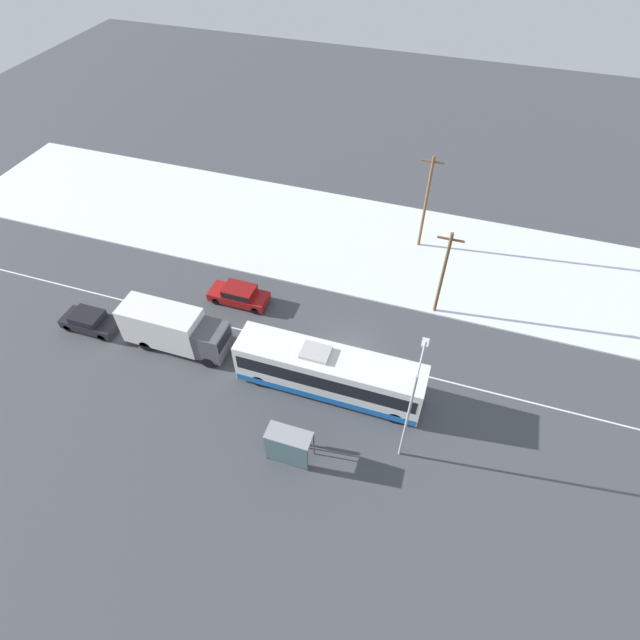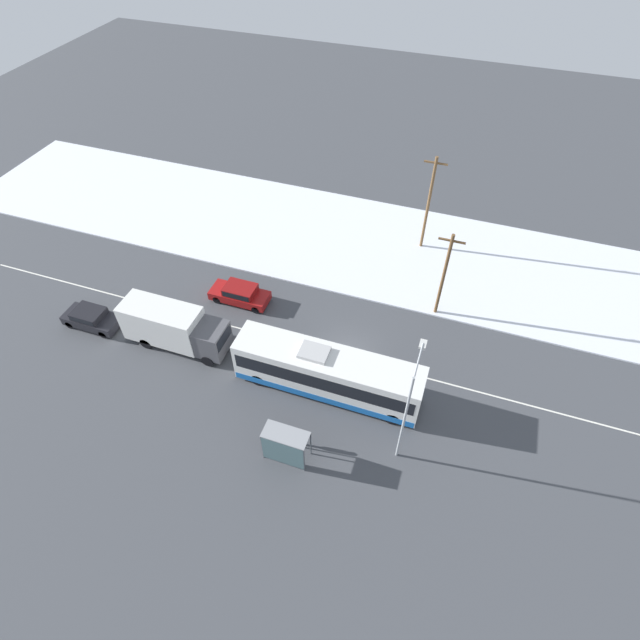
# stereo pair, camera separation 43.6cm
# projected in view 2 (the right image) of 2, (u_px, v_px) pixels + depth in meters

# --- Properties ---
(ground_plane) EXTENTS (120.00, 120.00, 0.00)m
(ground_plane) POSITION_uv_depth(u_px,v_px,m) (345.00, 356.00, 34.67)
(ground_plane) COLOR #424449
(snow_lot) EXTENTS (80.00, 13.29, 0.12)m
(snow_lot) POSITION_uv_depth(u_px,v_px,m) (388.00, 249.00, 42.75)
(snow_lot) COLOR silver
(snow_lot) RESTS_ON ground_plane
(lane_marking_center) EXTENTS (60.00, 0.12, 0.00)m
(lane_marking_center) POSITION_uv_depth(u_px,v_px,m) (345.00, 356.00, 34.67)
(lane_marking_center) COLOR silver
(lane_marking_center) RESTS_ON ground_plane
(city_bus) EXTENTS (12.04, 2.57, 3.50)m
(city_bus) POSITION_uv_depth(u_px,v_px,m) (328.00, 373.00, 31.55)
(city_bus) COLOR white
(city_bus) RESTS_ON ground_plane
(box_truck) EXTENTS (7.45, 2.30, 3.29)m
(box_truck) POSITION_uv_depth(u_px,v_px,m) (173.00, 326.00, 34.17)
(box_truck) COLOR silver
(box_truck) RESTS_ON ground_plane
(sedan_car) EXTENTS (4.54, 1.80, 1.47)m
(sedan_car) POSITION_uv_depth(u_px,v_px,m) (240.00, 293.00, 37.89)
(sedan_car) COLOR maroon
(sedan_car) RESTS_ON ground_plane
(parked_car_near_truck) EXTENTS (4.16, 1.80, 1.44)m
(parked_car_near_truck) POSITION_uv_depth(u_px,v_px,m) (91.00, 317.00, 36.15)
(parked_car_near_truck) COLOR black
(parked_car_near_truck) RESTS_ON ground_plane
(pedestrian_at_stop) EXTENTS (0.58, 0.26, 1.60)m
(pedestrian_at_stop) POSITION_uv_depth(u_px,v_px,m) (298.00, 435.00, 29.31)
(pedestrian_at_stop) COLOR #23232D
(pedestrian_at_stop) RESTS_ON ground_plane
(bus_shelter) EXTENTS (2.63, 1.20, 2.40)m
(bus_shelter) POSITION_uv_depth(u_px,v_px,m) (284.00, 445.00, 28.10)
(bus_shelter) COLOR gray
(bus_shelter) RESTS_ON ground_plane
(streetlamp) EXTENTS (0.36, 2.81, 7.58)m
(streetlamp) POSITION_uv_depth(u_px,v_px,m) (409.00, 401.00, 26.38)
(streetlamp) COLOR #9EA3A8
(streetlamp) RESTS_ON ground_plane
(utility_pole_roadside) EXTENTS (1.80, 0.24, 7.25)m
(utility_pole_roadside) POSITION_uv_depth(u_px,v_px,m) (444.00, 275.00, 34.83)
(utility_pole_roadside) COLOR brown
(utility_pole_roadside) RESTS_ON ground_plane
(utility_pole_snowlot) EXTENTS (1.80, 0.24, 8.40)m
(utility_pole_snowlot) POSITION_uv_depth(u_px,v_px,m) (429.00, 203.00, 39.88)
(utility_pole_snowlot) COLOR brown
(utility_pole_snowlot) RESTS_ON ground_plane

